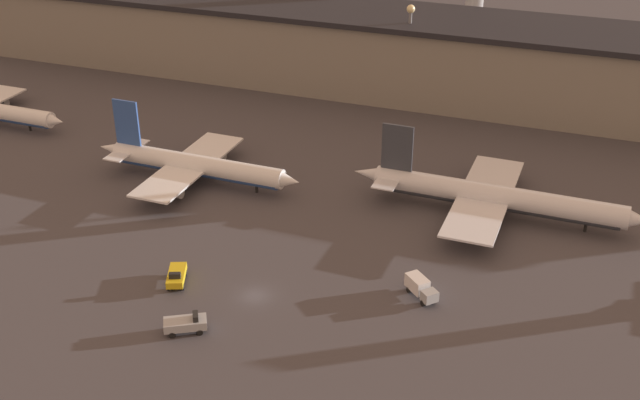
{
  "coord_description": "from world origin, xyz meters",
  "views": [
    {
      "loc": [
        41.1,
        -83.72,
        64.72
      ],
      "look_at": [
        2.43,
        19.45,
        6.0
      ],
      "focal_mm": 45.0,
      "sensor_mm": 36.0,
      "label": 1
    }
  ],
  "objects_px": {
    "service_vehicle_3": "(186,324)",
    "service_vehicle_4": "(177,276)",
    "service_vehicle_0": "(421,287)",
    "airplane_2": "(494,197)",
    "airplane_1": "(195,165)"
  },
  "relations": [
    {
      "from": "service_vehicle_0",
      "to": "service_vehicle_3",
      "type": "height_order",
      "value": "service_vehicle_0"
    },
    {
      "from": "airplane_2",
      "to": "service_vehicle_4",
      "type": "xyz_separation_m",
      "value": [
        -38.89,
        -36.0,
        -2.23
      ]
    },
    {
      "from": "service_vehicle_3",
      "to": "service_vehicle_4",
      "type": "relative_size",
      "value": 0.99
    },
    {
      "from": "airplane_2",
      "to": "service_vehicle_4",
      "type": "height_order",
      "value": "airplane_2"
    },
    {
      "from": "service_vehicle_0",
      "to": "service_vehicle_3",
      "type": "xyz_separation_m",
      "value": [
        -26.75,
        -18.52,
        -0.3
      ]
    },
    {
      "from": "airplane_1",
      "to": "service_vehicle_4",
      "type": "xyz_separation_m",
      "value": [
        13.14,
        -29.95,
        -2.01
      ]
    },
    {
      "from": "airplane_2",
      "to": "service_vehicle_3",
      "type": "xyz_separation_m",
      "value": [
        -32.06,
        -45.6,
        -2.15
      ]
    },
    {
      "from": "service_vehicle_3",
      "to": "service_vehicle_0",
      "type": "bearing_deg",
      "value": 4.75
    },
    {
      "from": "airplane_1",
      "to": "service_vehicle_4",
      "type": "height_order",
      "value": "airplane_1"
    },
    {
      "from": "airplane_1",
      "to": "airplane_2",
      "type": "bearing_deg",
      "value": 7.16
    },
    {
      "from": "airplane_2",
      "to": "service_vehicle_4",
      "type": "relative_size",
      "value": 8.02
    },
    {
      "from": "airplane_1",
      "to": "airplane_2",
      "type": "height_order",
      "value": "airplane_2"
    },
    {
      "from": "service_vehicle_4",
      "to": "airplane_2",
      "type": "bearing_deg",
      "value": 110.27
    },
    {
      "from": "service_vehicle_0",
      "to": "service_vehicle_3",
      "type": "distance_m",
      "value": 32.53
    },
    {
      "from": "service_vehicle_3",
      "to": "service_vehicle_4",
      "type": "height_order",
      "value": "service_vehicle_3"
    }
  ]
}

